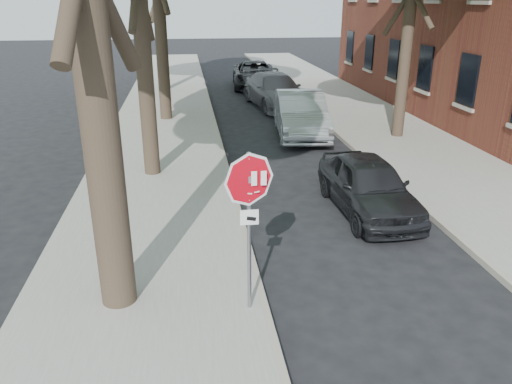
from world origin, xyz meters
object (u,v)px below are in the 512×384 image
car_a (368,185)px  car_d (255,75)px  stop_sign (249,203)px  car_b (300,114)px  car_c (275,90)px

car_a → car_d: car_d is taller
stop_sign → car_b: stop_sign is taller
stop_sign → car_b: (3.30, 10.99, -1.16)m
stop_sign → car_d: bearing=82.0°
car_d → stop_sign: bearing=-93.5°
car_b → car_c: car_b is taller
stop_sign → car_c: 16.69m
car_a → car_c: 12.56m
car_a → car_c: (-0.00, 12.56, 0.09)m
car_a → car_b: 7.24m
car_a → car_c: size_ratio=0.75×
car_a → car_d: 18.08m
car_d → car_a: bearing=-84.8°
stop_sign → car_d: 22.09m
car_a → car_b: bearing=88.4°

